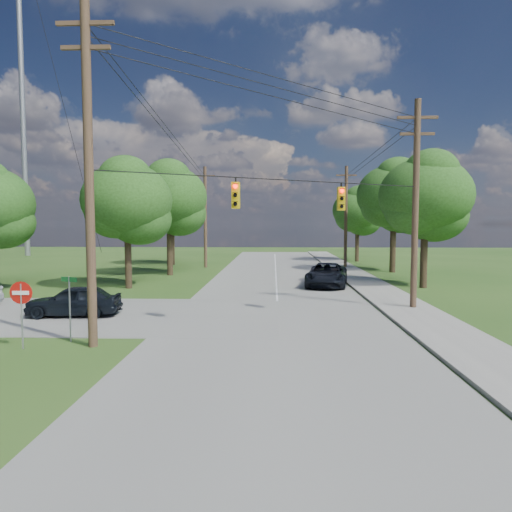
{
  "coord_description": "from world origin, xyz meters",
  "views": [
    {
      "loc": [
        1.77,
        -15.26,
        4.33
      ],
      "look_at": [
        1.0,
        5.0,
        2.91
      ],
      "focal_mm": 32.0,
      "sensor_mm": 36.0,
      "label": 1
    }
  ],
  "objects_px": {
    "do_not_enter_sign": "(21,300)",
    "pole_north_w": "(205,216)",
    "pole_sw": "(89,169)",
    "pole_ne": "(416,201)",
    "pole_north_e": "(346,216)",
    "car_cross_dark": "(74,301)",
    "car_main_north": "(327,275)"
  },
  "relations": [
    {
      "from": "pole_sw",
      "to": "do_not_enter_sign",
      "type": "distance_m",
      "value": 5.08
    },
    {
      "from": "pole_ne",
      "to": "car_main_north",
      "type": "height_order",
      "value": "pole_ne"
    },
    {
      "from": "pole_sw",
      "to": "car_cross_dark",
      "type": "height_order",
      "value": "pole_sw"
    },
    {
      "from": "pole_north_w",
      "to": "do_not_enter_sign",
      "type": "bearing_deg",
      "value": -93.64
    },
    {
      "from": "pole_ne",
      "to": "pole_north_e",
      "type": "relative_size",
      "value": 1.05
    },
    {
      "from": "car_cross_dark",
      "to": "do_not_enter_sign",
      "type": "relative_size",
      "value": 1.8
    },
    {
      "from": "car_main_north",
      "to": "do_not_enter_sign",
      "type": "height_order",
      "value": "do_not_enter_sign"
    },
    {
      "from": "pole_north_e",
      "to": "car_main_north",
      "type": "bearing_deg",
      "value": -104.02
    },
    {
      "from": "pole_sw",
      "to": "pole_north_e",
      "type": "relative_size",
      "value": 1.2
    },
    {
      "from": "pole_north_e",
      "to": "do_not_enter_sign",
      "type": "bearing_deg",
      "value": -117.78
    },
    {
      "from": "pole_north_e",
      "to": "car_cross_dark",
      "type": "relative_size",
      "value": 2.35
    },
    {
      "from": "car_main_north",
      "to": "do_not_enter_sign",
      "type": "xyz_separation_m",
      "value": [
        -12.41,
        -16.41,
        0.9
      ]
    },
    {
      "from": "do_not_enter_sign",
      "to": "pole_sw",
      "type": "bearing_deg",
      "value": 8.6
    },
    {
      "from": "pole_sw",
      "to": "car_cross_dark",
      "type": "distance_m",
      "value": 8.05
    },
    {
      "from": "pole_sw",
      "to": "pole_north_e",
      "type": "bearing_deg",
      "value": 65.48
    },
    {
      "from": "pole_sw",
      "to": "pole_ne",
      "type": "bearing_deg",
      "value": 29.38
    },
    {
      "from": "pole_sw",
      "to": "pole_north_w",
      "type": "distance_m",
      "value": 29.62
    },
    {
      "from": "pole_sw",
      "to": "do_not_enter_sign",
      "type": "height_order",
      "value": "pole_sw"
    },
    {
      "from": "pole_sw",
      "to": "pole_ne",
      "type": "distance_m",
      "value": 15.51
    },
    {
      "from": "car_main_north",
      "to": "pole_north_w",
      "type": "bearing_deg",
      "value": 138.22
    },
    {
      "from": "pole_ne",
      "to": "do_not_enter_sign",
      "type": "distance_m",
      "value": 18.12
    },
    {
      "from": "pole_sw",
      "to": "do_not_enter_sign",
      "type": "relative_size",
      "value": 5.08
    },
    {
      "from": "pole_north_e",
      "to": "pole_north_w",
      "type": "bearing_deg",
      "value": 180.0
    },
    {
      "from": "pole_north_w",
      "to": "car_main_north",
      "type": "height_order",
      "value": "pole_north_w"
    },
    {
      "from": "pole_sw",
      "to": "car_main_north",
      "type": "height_order",
      "value": "pole_sw"
    },
    {
      "from": "pole_sw",
      "to": "do_not_enter_sign",
      "type": "bearing_deg",
      "value": -169.75
    },
    {
      "from": "do_not_enter_sign",
      "to": "pole_north_w",
      "type": "bearing_deg",
      "value": 84.7
    },
    {
      "from": "pole_north_e",
      "to": "pole_north_w",
      "type": "distance_m",
      "value": 13.9
    },
    {
      "from": "pole_north_w",
      "to": "car_cross_dark",
      "type": "bearing_deg",
      "value": -95.93
    },
    {
      "from": "pole_ne",
      "to": "pole_sw",
      "type": "bearing_deg",
      "value": -150.62
    },
    {
      "from": "pole_sw",
      "to": "pole_north_w",
      "type": "bearing_deg",
      "value": 90.77
    },
    {
      "from": "pole_north_e",
      "to": "car_cross_dark",
      "type": "bearing_deg",
      "value": -123.89
    }
  ]
}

